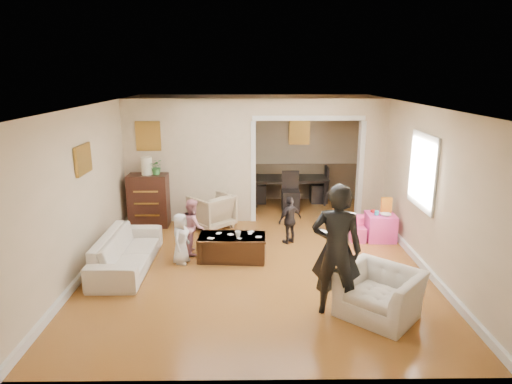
{
  "coord_description": "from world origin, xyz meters",
  "views": [
    {
      "loc": [
        -0.09,
        -7.53,
        3.11
      ],
      "look_at": [
        0.0,
        0.2,
        1.05
      ],
      "focal_mm": 31.48,
      "sensor_mm": 36.0,
      "label": 1
    }
  ],
  "objects_px": {
    "child_kneel_a": "(181,239)",
    "table_lamp": "(147,166)",
    "armchair_back": "(212,211)",
    "play_table": "(380,227)",
    "coffee_table": "(232,247)",
    "coffee_cup": "(238,234)",
    "cyan_cup": "(377,213)",
    "child_kneel_b": "(193,226)",
    "dining_table": "(288,190)",
    "sofa": "(127,251)",
    "adult_person": "(336,250)",
    "child_toddler": "(290,220)",
    "dresser": "(149,200)",
    "armchair_front": "(379,293)"
  },
  "relations": [
    {
      "from": "cyan_cup",
      "to": "child_toddler",
      "type": "bearing_deg",
      "value": -176.46
    },
    {
      "from": "coffee_table",
      "to": "dining_table",
      "type": "height_order",
      "value": "dining_table"
    },
    {
      "from": "coffee_table",
      "to": "coffee_cup",
      "type": "xyz_separation_m",
      "value": [
        0.1,
        -0.05,
        0.26
      ]
    },
    {
      "from": "cyan_cup",
      "to": "coffee_table",
      "type": "bearing_deg",
      "value": -162.47
    },
    {
      "from": "child_kneel_b",
      "to": "dining_table",
      "type": "bearing_deg",
      "value": -47.04
    },
    {
      "from": "sofa",
      "to": "coffee_cup",
      "type": "relative_size",
      "value": 18.75
    },
    {
      "from": "table_lamp",
      "to": "child_kneel_b",
      "type": "height_order",
      "value": "table_lamp"
    },
    {
      "from": "adult_person",
      "to": "child_kneel_a",
      "type": "relative_size",
      "value": 2.06
    },
    {
      "from": "dresser",
      "to": "cyan_cup",
      "type": "xyz_separation_m",
      "value": [
        4.49,
        -0.91,
        -0.0
      ]
    },
    {
      "from": "child_kneel_a",
      "to": "cyan_cup",
      "type": "bearing_deg",
      "value": -59.8
    },
    {
      "from": "child_kneel_b",
      "to": "child_toddler",
      "type": "height_order",
      "value": "child_kneel_b"
    },
    {
      "from": "armchair_front",
      "to": "dining_table",
      "type": "distance_m",
      "value": 5.41
    },
    {
      "from": "adult_person",
      "to": "child_kneel_a",
      "type": "xyz_separation_m",
      "value": [
        -2.27,
        1.65,
        -0.46
      ]
    },
    {
      "from": "armchair_back",
      "to": "play_table",
      "type": "relative_size",
      "value": 1.46
    },
    {
      "from": "dining_table",
      "to": "coffee_table",
      "type": "bearing_deg",
      "value": -113.72
    },
    {
      "from": "coffee_table",
      "to": "play_table",
      "type": "bearing_deg",
      "value": 17.87
    },
    {
      "from": "child_kneel_a",
      "to": "table_lamp",
      "type": "bearing_deg",
      "value": 40.6
    },
    {
      "from": "coffee_cup",
      "to": "child_kneel_a",
      "type": "distance_m",
      "value": 0.96
    },
    {
      "from": "coffee_cup",
      "to": "play_table",
      "type": "bearing_deg",
      "value": 19.44
    },
    {
      "from": "coffee_table",
      "to": "child_kneel_b",
      "type": "relative_size",
      "value": 1.15
    },
    {
      "from": "table_lamp",
      "to": "cyan_cup",
      "type": "distance_m",
      "value": 4.64
    },
    {
      "from": "dresser",
      "to": "dining_table",
      "type": "relative_size",
      "value": 0.6
    },
    {
      "from": "armchair_back",
      "to": "play_table",
      "type": "height_order",
      "value": "armchair_back"
    },
    {
      "from": "child_kneel_a",
      "to": "child_kneel_b",
      "type": "bearing_deg",
      "value": -4.01
    },
    {
      "from": "armchair_back",
      "to": "child_toddler",
      "type": "bearing_deg",
      "value": 105.96
    },
    {
      "from": "play_table",
      "to": "armchair_front",
      "type": "bearing_deg",
      "value": -105.94
    },
    {
      "from": "dining_table",
      "to": "sofa",
      "type": "bearing_deg",
      "value": -131.81
    },
    {
      "from": "armchair_back",
      "to": "play_table",
      "type": "distance_m",
      "value": 3.37
    },
    {
      "from": "sofa",
      "to": "coffee_table",
      "type": "relative_size",
      "value": 1.74
    },
    {
      "from": "dining_table",
      "to": "dresser",
      "type": "bearing_deg",
      "value": -154.56
    },
    {
      "from": "coffee_table",
      "to": "play_table",
      "type": "distance_m",
      "value": 2.94
    },
    {
      "from": "dresser",
      "to": "adult_person",
      "type": "xyz_separation_m",
      "value": [
        3.22,
        -3.57,
        0.34
      ]
    },
    {
      "from": "armchair_back",
      "to": "dining_table",
      "type": "xyz_separation_m",
      "value": [
        1.74,
        1.84,
        -0.03
      ]
    },
    {
      "from": "coffee_cup",
      "to": "dining_table",
      "type": "bearing_deg",
      "value": 72.0
    },
    {
      "from": "cyan_cup",
      "to": "armchair_back",
      "type": "bearing_deg",
      "value": 166.01
    },
    {
      "from": "cyan_cup",
      "to": "dining_table",
      "type": "bearing_deg",
      "value": 118.84
    },
    {
      "from": "dresser",
      "to": "child_toddler",
      "type": "xyz_separation_m",
      "value": [
        2.84,
        -1.02,
        -0.1
      ]
    },
    {
      "from": "cyan_cup",
      "to": "child_kneel_b",
      "type": "height_order",
      "value": "child_kneel_b"
    },
    {
      "from": "table_lamp",
      "to": "coffee_cup",
      "type": "relative_size",
      "value": 3.42
    },
    {
      "from": "sofa",
      "to": "child_toddler",
      "type": "relative_size",
      "value": 2.19
    },
    {
      "from": "armchair_back",
      "to": "table_lamp",
      "type": "height_order",
      "value": "table_lamp"
    },
    {
      "from": "child_toddler",
      "to": "sofa",
      "type": "bearing_deg",
      "value": -14.21
    },
    {
      "from": "armchair_front",
      "to": "coffee_cup",
      "type": "xyz_separation_m",
      "value": [
        -1.9,
        1.83,
        0.16
      ]
    },
    {
      "from": "dining_table",
      "to": "child_kneel_a",
      "type": "height_order",
      "value": "child_kneel_a"
    },
    {
      "from": "dining_table",
      "to": "adult_person",
      "type": "height_order",
      "value": "adult_person"
    },
    {
      "from": "adult_person",
      "to": "child_toddler",
      "type": "bearing_deg",
      "value": -69.27
    },
    {
      "from": "child_kneel_b",
      "to": "child_kneel_a",
      "type": "bearing_deg",
      "value": 145.99
    },
    {
      "from": "table_lamp",
      "to": "child_toddler",
      "type": "bearing_deg",
      "value": -19.68
    },
    {
      "from": "dresser",
      "to": "child_kneel_a",
      "type": "relative_size",
      "value": 1.27
    },
    {
      "from": "dresser",
      "to": "play_table",
      "type": "bearing_deg",
      "value": -10.67
    }
  ]
}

